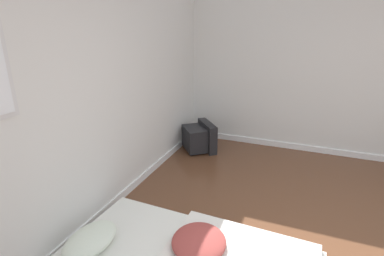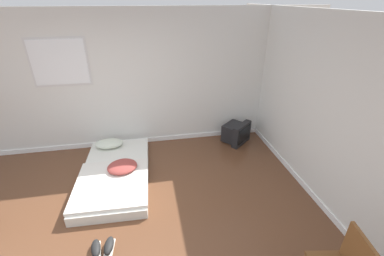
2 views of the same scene
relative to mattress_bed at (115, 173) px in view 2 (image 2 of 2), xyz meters
name	(u,v)px [view 2 (image 2 of 2)]	position (x,y,z in m)	size (l,w,h in m)	color
ground_plane	(114,244)	(0.08, -1.35, -0.11)	(20.00, 20.00, 0.00)	brown
wall_back	(115,83)	(0.07, 1.16, 1.18)	(8.23, 0.08, 2.60)	silver
wall_right	(353,132)	(3.02, -1.35, 1.18)	(0.08, 7.36, 2.60)	silver
mattress_bed	(115,173)	(0.00, 0.00, 0.00)	(1.15, 2.04, 0.30)	silver
crt_tv	(236,133)	(2.40, 0.79, 0.10)	(0.65, 0.64, 0.44)	black
sneaker_pair	(103,247)	(-0.05, -1.41, -0.06)	(0.29, 0.28, 0.10)	silver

